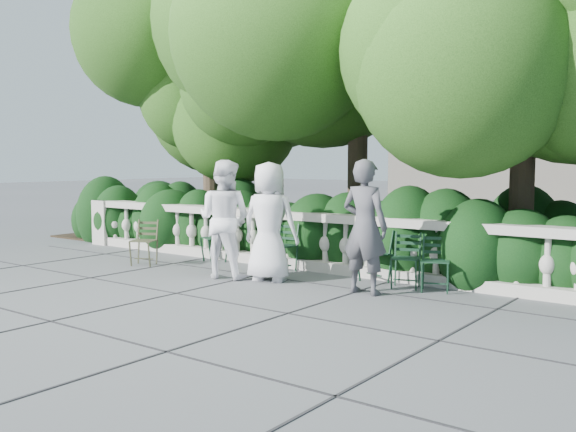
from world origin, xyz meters
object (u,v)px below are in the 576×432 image
Objects in this scene: chair_d at (434,294)px; person_casual_man at (224,219)px; person_woman_grey at (365,227)px; chair_e at (404,290)px; chair_c at (367,283)px; chair_a at (208,262)px; chair_b at (278,273)px; chair_weathered at (141,267)px; person_businessman at (269,222)px.

chair_d is 3.50m from person_casual_man.
chair_e is at bearing -119.73° from person_woman_grey.
chair_e is (0.70, -0.14, 0.00)m from chair_c.
person_woman_grey is (-0.81, -0.60, 0.96)m from chair_d.
chair_a and chair_b have the same top height.
chair_a is at bearing 34.74° from chair_weathered.
chair_c is at bearing -163.54° from person_businessman.
chair_a is 1.00× the size of chair_c.
person_businessman is at bearing 173.62° from chair_d.
chair_d is at bearing -177.12° from person_casual_man.
chair_weathered is at bearing -8.05° from person_casual_man.
person_casual_man is at bearing -21.07° from chair_weathered.
person_businessman is at bearing -176.86° from person_casual_man.
chair_b is 1.00× the size of chair_e.
chair_a and chair_d have the same top height.
chair_c is at bearing 151.61° from chair_e.
chair_a and chair_c have the same top height.
chair_d is 1.39m from person_woman_grey.
chair_c is at bearing 153.18° from chair_d.
person_woman_grey is at bearing 11.97° from chair_a.
person_woman_grey is at bearing 168.01° from person_businessman.
person_businessman is at bearing -126.80° from chair_c.
chair_a is 0.45× the size of person_businessman.
person_woman_grey is at bearing 174.23° from person_casual_man.
chair_d is at bearing 17.05° from chair_c.
chair_d is at bearing -14.99° from chair_e.
person_woman_grey reaches higher than chair_weathered.
person_businessman is (0.34, -0.64, 0.94)m from chair_b.
person_casual_man is at bearing 173.70° from chair_d.
chair_weathered is 0.44× the size of person_woman_grey.
chair_c is 1.00× the size of chair_weathered.
person_casual_man reaches higher than chair_d.
chair_b is 1.19m from person_businessman.
chair_a is 4.56m from chair_d.
person_woman_grey is 2.47m from person_casual_man.
chair_c is 0.44× the size of person_woman_grey.
person_businessman is (2.07, -0.73, 0.94)m from chair_a.
chair_d is at bearing -143.37° from person_woman_grey.
person_casual_man is (1.92, 0.13, 0.95)m from chair_weathered.
chair_c is at bearing 22.84° from chair_a.
chair_e is (2.36, -0.01, 0.00)m from chair_b.
chair_e is at bearing -176.49° from person_businessman.
chair_a is at bearing 174.39° from chair_b.
chair_c is 4.16m from chair_weathered.
chair_weathered is at bearing -141.75° from chair_c.
chair_b is at bearing -152.77° from chair_c.
chair_b is at bearing 159.13° from chair_d.
chair_a is at bearing -47.70° from person_casual_man.
chair_d is at bearing -14.12° from chair_weathered.
person_woman_grey is at bearing -137.15° from chair_e.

